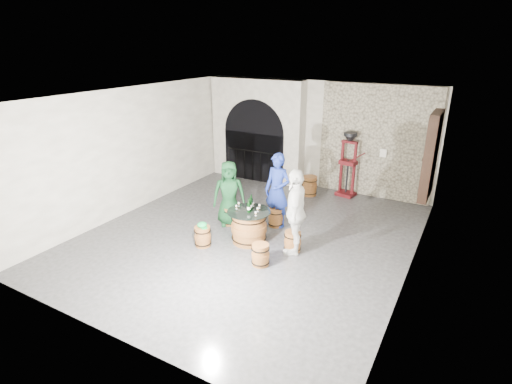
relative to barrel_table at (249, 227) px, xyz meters
The scene contains 31 objects.
ground 0.49m from the barrel_table, 114.80° to the left, with size 8.00×8.00×0.00m, color #2B2B2E.
wall_back 4.46m from the barrel_table, 91.76° to the left, with size 8.00×8.00×0.00m, color silver.
wall_front 3.91m from the barrel_table, 92.04° to the right, with size 8.00×8.00×0.00m, color silver.
wall_left 3.85m from the barrel_table, behind, with size 8.00×8.00×0.00m, color silver.
wall_right 3.60m from the barrel_table, ahead, with size 8.00×8.00×0.00m, color silver.
ceiling 2.85m from the barrel_table, 114.80° to the left, with size 8.00×8.00×0.00m, color beige.
stone_facing_panel 4.71m from the barrel_table, 68.46° to the left, with size 3.20×0.12×3.18m, color #B1A88D.
arched_opening 4.67m from the barrel_table, 116.80° to the left, with size 3.10×0.60×3.19m.
shuttered_window 4.45m from the barrel_table, 39.59° to the left, with size 0.23×1.10×2.00m.
barrel_table is the anchor object (origin of this frame).
barrel_stool_left 1.05m from the barrel_table, 147.03° to the left, with size 0.38×0.38×0.46m.
barrel_stool_far 1.05m from the barrel_table, 81.40° to the left, with size 0.38×0.38×0.46m.
barrel_stool_right 1.05m from the barrel_table, ahead, with size 0.38×0.38×0.46m.
barrel_stool_near_right 1.05m from the barrel_table, 46.98° to the right, with size 0.38×0.38×0.46m.
barrel_stool_near_left 1.05m from the barrel_table, 139.76° to the right, with size 0.38×0.38×0.46m.
green_cap 1.04m from the barrel_table, 139.59° to the right, with size 0.25×0.21×0.12m.
person_green 1.15m from the barrel_table, 147.03° to the left, with size 0.78×0.51×1.61m, color #10391B.
person_blue 1.21m from the barrel_table, 81.40° to the left, with size 0.66×0.44×1.82m, color navy.
person_white 1.22m from the barrel_table, ahead, with size 1.09×0.45×1.86m, color silver.
wine_bottle_left 0.51m from the barrel_table, 90.43° to the left, with size 0.08×0.08×0.32m.
wine_bottle_center 0.51m from the barrel_table, 61.04° to the right, with size 0.08×0.08×0.32m.
wine_bottle_right 0.54m from the barrel_table, 102.00° to the left, with size 0.08×0.08×0.32m.
tasting_glass_a 0.52m from the barrel_table, behind, with size 0.05×0.05×0.10m, color #B46D23, non-canonical shape.
tasting_glass_b 0.47m from the barrel_table, 21.90° to the left, with size 0.05×0.05×0.10m, color #B46D23, non-canonical shape.
tasting_glass_c 0.51m from the barrel_table, 100.84° to the left, with size 0.05×0.05×0.10m, color #B46D23, non-canonical shape.
tasting_glass_d 0.51m from the barrel_table, 63.28° to the left, with size 0.05×0.05×0.10m, color #B46D23, non-canonical shape.
tasting_glass_e 0.52m from the barrel_table, 30.39° to the right, with size 0.05×0.05×0.10m, color #B46D23, non-canonical shape.
tasting_glass_f 0.56m from the barrel_table, 159.80° to the left, with size 0.05×0.05×0.10m, color #B46D23, non-canonical shape.
side_barrel 3.39m from the barrel_table, 88.63° to the left, with size 0.44×0.44×0.58m.
corking_press 4.09m from the barrel_table, 75.32° to the left, with size 0.78×0.50×1.87m.
control_box 4.67m from the barrel_table, 65.17° to the left, with size 0.18×0.10×0.22m, color silver.
Camera 1 is at (4.21, -7.24, 4.24)m, focal length 28.00 mm.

